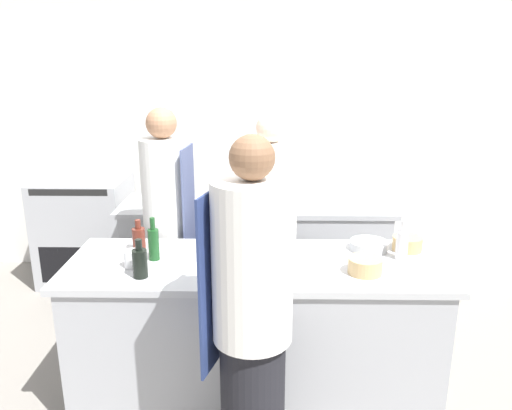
# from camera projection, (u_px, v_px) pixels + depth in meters

# --- Properties ---
(ground_plane) EXTENTS (16.00, 16.00, 0.00)m
(ground_plane) POSITION_uv_depth(u_px,v_px,m) (255.00, 393.00, 3.22)
(ground_plane) COLOR gray
(wall_back) EXTENTS (8.00, 0.06, 2.80)m
(wall_back) POSITION_uv_depth(u_px,v_px,m) (259.00, 130.00, 4.86)
(wall_back) COLOR silver
(wall_back) RESTS_ON ground_plane
(prep_counter) EXTENTS (2.24, 0.78, 0.91)m
(prep_counter) POSITION_uv_depth(u_px,v_px,m) (255.00, 330.00, 3.09)
(prep_counter) COLOR #A8AAAF
(prep_counter) RESTS_ON ground_plane
(pass_counter) EXTENTS (2.24, 0.64, 0.91)m
(pass_counter) POSITION_uv_depth(u_px,v_px,m) (256.00, 255.00, 4.27)
(pass_counter) COLOR #A8AAAF
(pass_counter) RESTS_ON ground_plane
(oven_range) EXTENTS (0.81, 0.68, 0.99)m
(oven_range) POSITION_uv_depth(u_px,v_px,m) (86.00, 230.00, 4.77)
(oven_range) COLOR #A8AAAF
(oven_range) RESTS_ON ground_plane
(chef_at_prep_near) EXTENTS (0.43, 0.41, 1.77)m
(chef_at_prep_near) POSITION_uv_depth(u_px,v_px,m) (253.00, 323.00, 2.33)
(chef_at_prep_near) COLOR black
(chef_at_prep_near) RESTS_ON ground_plane
(chef_at_stove) EXTENTS (0.35, 0.33, 1.76)m
(chef_at_stove) POSITION_uv_depth(u_px,v_px,m) (168.00, 230.00, 3.57)
(chef_at_stove) COLOR black
(chef_at_stove) RESTS_ON ground_plane
(chef_at_pass_far) EXTENTS (0.43, 0.42, 1.72)m
(chef_at_pass_far) POSITION_uv_depth(u_px,v_px,m) (269.00, 233.00, 3.61)
(chef_at_pass_far) COLOR black
(chef_at_pass_far) RESTS_ON ground_plane
(bottle_olive_oil) EXTENTS (0.07, 0.07, 0.24)m
(bottle_olive_oil) POSITION_uv_depth(u_px,v_px,m) (402.00, 244.00, 2.98)
(bottle_olive_oil) COLOR silver
(bottle_olive_oil) RESTS_ON prep_counter
(bottle_vinegar) EXTENTS (0.07, 0.07, 0.26)m
(bottle_vinegar) POSITION_uv_depth(u_px,v_px,m) (154.00, 243.00, 2.97)
(bottle_vinegar) COLOR #19471E
(bottle_vinegar) RESTS_ON prep_counter
(bottle_wine) EXTENTS (0.08, 0.08, 0.22)m
(bottle_wine) POSITION_uv_depth(u_px,v_px,m) (140.00, 262.00, 2.73)
(bottle_wine) COLOR black
(bottle_wine) RESTS_ON prep_counter
(bottle_cooking_oil) EXTENTS (0.08, 0.08, 0.20)m
(bottle_cooking_oil) POSITION_uv_depth(u_px,v_px,m) (139.00, 238.00, 3.12)
(bottle_cooking_oil) COLOR #5B2319
(bottle_cooking_oil) RESTS_ON prep_counter
(bowl_mixing_large) EXTENTS (0.19, 0.19, 0.09)m
(bowl_mixing_large) POSITION_uv_depth(u_px,v_px,m) (365.00, 266.00, 2.79)
(bowl_mixing_large) COLOR tan
(bowl_mixing_large) RESTS_ON prep_counter
(bowl_prep_small) EXTENTS (0.18, 0.18, 0.09)m
(bowl_prep_small) POSITION_uv_depth(u_px,v_px,m) (407.00, 244.00, 3.13)
(bowl_prep_small) COLOR tan
(bowl_prep_small) RESTS_ON prep_counter
(bowl_ceramic_blue) EXTENTS (0.24, 0.24, 0.05)m
(bowl_ceramic_blue) POSITION_uv_depth(u_px,v_px,m) (369.00, 245.00, 3.15)
(bowl_ceramic_blue) COLOR #B7BABC
(bowl_ceramic_blue) RESTS_ON prep_counter
(cup) EXTENTS (0.09, 0.09, 0.10)m
(cup) POSITION_uv_depth(u_px,v_px,m) (132.00, 259.00, 2.88)
(cup) COLOR white
(cup) RESTS_ON prep_counter
(cutting_board) EXTENTS (0.41, 0.24, 0.01)m
(cutting_board) POSITION_uv_depth(u_px,v_px,m) (263.00, 256.00, 3.03)
(cutting_board) COLOR white
(cutting_board) RESTS_ON prep_counter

